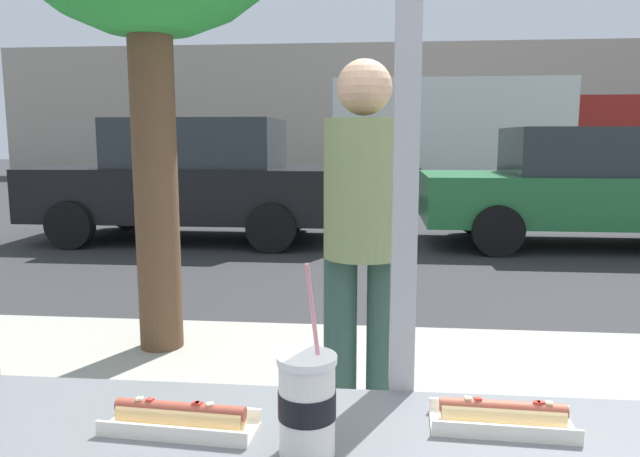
% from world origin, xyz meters
% --- Properties ---
extents(ground_plane, '(60.00, 60.00, 0.00)m').
position_xyz_m(ground_plane, '(0.00, 8.00, 0.00)').
color(ground_plane, '#2D2D30').
extents(sidewalk_strip, '(16.00, 2.80, 0.14)m').
position_xyz_m(sidewalk_strip, '(0.00, 1.60, 0.07)').
color(sidewalk_strip, '#9E998E').
rests_on(sidewalk_strip, ground).
extents(building_facade_far, '(28.00, 1.20, 4.75)m').
position_xyz_m(building_facade_far, '(0.00, 21.14, 2.37)').
color(building_facade_far, '#A89E8E').
rests_on(building_facade_far, ground).
extents(soda_cup_right, '(0.10, 0.10, 0.32)m').
position_xyz_m(soda_cup_right, '(-0.16, -0.22, 1.04)').
color(soda_cup_right, white).
rests_on(soda_cup_right, window_counter).
extents(hotdog_tray_near, '(0.26, 0.11, 0.05)m').
position_xyz_m(hotdog_tray_near, '(0.17, -0.10, 0.97)').
color(hotdog_tray_near, silver).
rests_on(hotdog_tray_near, window_counter).
extents(hotdog_tray_far, '(0.28, 0.11, 0.05)m').
position_xyz_m(hotdog_tray_far, '(-0.40, -0.16, 0.97)').
color(hotdog_tray_far, silver).
rests_on(hotdog_tray_far, window_counter).
extents(parked_car_black, '(4.35, 2.04, 1.72)m').
position_xyz_m(parked_car_black, '(-2.70, 7.28, 0.87)').
color(parked_car_black, black).
rests_on(parked_car_black, ground).
extents(parked_car_green, '(4.55, 1.97, 1.60)m').
position_xyz_m(parked_car_green, '(2.86, 7.28, 0.82)').
color(parked_car_green, '#236B38').
rests_on(parked_car_green, ground).
extents(box_truck, '(6.92, 2.44, 2.75)m').
position_xyz_m(box_truck, '(2.30, 13.20, 1.53)').
color(box_truck, silver).
rests_on(box_truck, ground).
extents(pedestrian, '(0.32, 0.32, 1.63)m').
position_xyz_m(pedestrian, '(-0.11, 1.29, 1.07)').
color(pedestrian, '#2B463E').
rests_on(pedestrian, sidewalk_strip).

